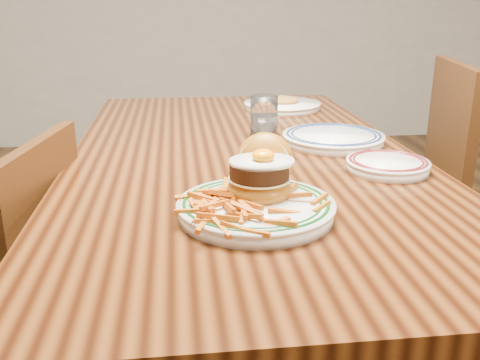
{
  "coord_description": "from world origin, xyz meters",
  "views": [
    {
      "loc": [
        -0.16,
        -1.29,
        1.11
      ],
      "look_at": [
        -0.06,
        -0.41,
        0.81
      ],
      "focal_mm": 40.0,
      "sensor_mm": 36.0,
      "label": 1
    }
  ],
  "objects": [
    {
      "name": "rear_plate",
      "position": [
        0.25,
        0.04,
        0.77
      ],
      "size": [
        0.27,
        0.27,
        0.03
      ],
      "rotation": [
        0.0,
        0.0,
        0.04
      ],
      "color": "white",
      "rests_on": "table"
    },
    {
      "name": "chair_left",
      "position": [
        -0.56,
        -0.18,
        0.45
      ],
      "size": [
        0.45,
        0.45,
        0.84
      ],
      "rotation": [
        0.0,
        0.0,
        -0.16
      ],
      "color": "#3C200C",
      "rests_on": "floor"
    },
    {
      "name": "table",
      "position": [
        0.0,
        0.0,
        0.66
      ],
      "size": [
        0.85,
        1.6,
        0.75
      ],
      "color": "black",
      "rests_on": "floor"
    },
    {
      "name": "far_plate",
      "position": [
        0.2,
        0.52,
        0.77
      ],
      "size": [
        0.26,
        0.26,
        0.05
      ],
      "rotation": [
        0.0,
        0.0,
        -0.01
      ],
      "color": "white",
      "rests_on": "table"
    },
    {
      "name": "water_glass",
      "position": [
        0.08,
        0.15,
        0.8
      ],
      "size": [
        0.08,
        0.08,
        0.11
      ],
      "color": "white",
      "rests_on": "table"
    },
    {
      "name": "main_plate",
      "position": [
        -0.02,
        -0.41,
        0.79
      ],
      "size": [
        0.28,
        0.3,
        0.13
      ],
      "rotation": [
        0.0,
        0.0,
        -0.31
      ],
      "color": "white",
      "rests_on": "table"
    },
    {
      "name": "side_plate",
      "position": [
        0.3,
        -0.2,
        0.77
      ],
      "size": [
        0.18,
        0.2,
        0.03
      ],
      "rotation": [
        0.0,
        0.0,
        -0.39
      ],
      "color": "white",
      "rests_on": "table"
    }
  ]
}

